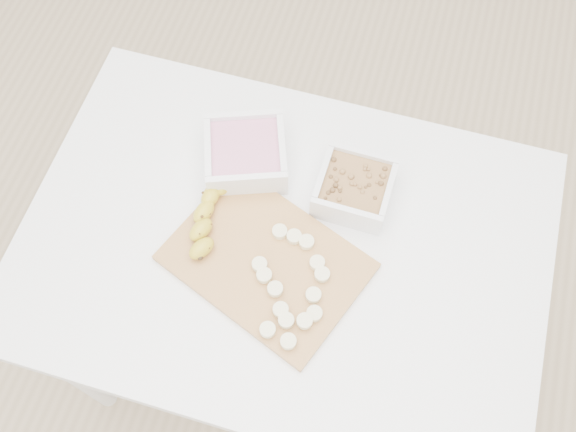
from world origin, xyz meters
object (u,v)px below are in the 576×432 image
(bowl_granola, at_px, (354,188))
(bowl_yogurt, at_px, (246,154))
(banana, at_px, (209,216))
(cutting_board, at_px, (266,262))
(table, at_px, (284,262))

(bowl_granola, bearing_deg, bowl_yogurt, 176.90)
(banana, bearing_deg, bowl_yogurt, 89.08)
(bowl_yogurt, xyz_separation_m, cutting_board, (0.10, -0.20, -0.03))
(table, bearing_deg, cutting_board, -112.24)
(bowl_yogurt, xyz_separation_m, bowl_granola, (0.22, -0.01, -0.00))
(banana, bearing_deg, cutting_board, -11.63)
(bowl_granola, bearing_deg, table, -126.98)
(cutting_board, bearing_deg, bowl_yogurt, 117.33)
(bowl_yogurt, bearing_deg, cutting_board, -62.67)
(cutting_board, xyz_separation_m, banana, (-0.13, 0.05, 0.02))
(table, xyz_separation_m, cutting_board, (-0.02, -0.05, 0.10))
(cutting_board, bearing_deg, bowl_granola, 56.45)
(bowl_granola, distance_m, banana, 0.28)
(table, distance_m, bowl_yogurt, 0.23)
(table, height_order, bowl_granola, bowl_granola)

